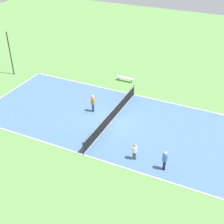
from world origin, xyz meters
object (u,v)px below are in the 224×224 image
(bench, at_px, (125,78))
(tennis_ball_midcourt, at_px, (169,121))
(player_far_white, at_px, (134,151))
(tennis_ball_right_alley, at_px, (151,120))
(player_center_orange, at_px, (93,102))
(player_near_blue, at_px, (165,159))
(tennis_net, at_px, (112,115))
(tennis_ball_left_sideline, at_px, (87,91))
(fence_post_back_right, at_px, (10,54))

(bench, bearing_deg, tennis_ball_midcourt, 140.16)
(bench, xyz_separation_m, player_far_white, (-11.66, -5.76, 0.41))
(player_far_white, height_order, tennis_ball_right_alley, player_far_white)
(bench, xyz_separation_m, tennis_ball_right_alley, (-6.22, -5.18, -0.34))
(player_center_orange, xyz_separation_m, player_near_blue, (-4.73, -8.32, -0.07))
(tennis_net, distance_m, bench, 7.92)
(bench, distance_m, tennis_ball_left_sideline, 4.62)
(player_near_blue, xyz_separation_m, tennis_ball_left_sideline, (8.01, 10.75, -0.88))
(tennis_ball_left_sideline, height_order, fence_post_back_right, fence_post_back_right)
(tennis_ball_left_sideline, bearing_deg, tennis_ball_midcourt, -100.92)
(player_near_blue, height_order, tennis_ball_midcourt, player_near_blue)
(tennis_net, bearing_deg, tennis_ball_left_sideline, 50.27)
(player_near_blue, xyz_separation_m, tennis_ball_right_alley, (5.57, 2.93, -0.88))
(bench, bearing_deg, tennis_ball_left_sideline, 55.01)
(bench, distance_m, tennis_ball_midcourt, 8.71)
(tennis_ball_right_alley, bearing_deg, player_far_white, -173.91)
(player_far_white, distance_m, fence_post_back_right, 19.75)
(player_center_orange, relative_size, player_near_blue, 1.07)
(player_far_white, height_order, tennis_ball_midcourt, player_far_white)
(bench, bearing_deg, tennis_ball_right_alley, 129.78)
(tennis_net, xyz_separation_m, tennis_ball_left_sideline, (3.88, 4.67, -0.53))
(player_near_blue, height_order, fence_post_back_right, fence_post_back_right)
(bench, height_order, fence_post_back_right, fence_post_back_right)
(player_center_orange, height_order, tennis_ball_midcourt, player_center_orange)
(player_far_white, height_order, player_near_blue, player_near_blue)
(player_far_white, xyz_separation_m, player_near_blue, (-0.13, -2.35, 0.14))
(player_center_orange, height_order, fence_post_back_right, fence_post_back_right)
(tennis_ball_midcourt, bearing_deg, player_center_orange, 102.12)
(tennis_ball_right_alley, xyz_separation_m, tennis_ball_left_sideline, (2.44, 7.82, 0.00))
(bench, relative_size, player_center_orange, 1.07)
(player_far_white, relative_size, tennis_ball_right_alley, 20.50)
(fence_post_back_right, bearing_deg, player_center_orange, -104.86)
(bench, bearing_deg, tennis_net, 104.80)
(player_far_white, bearing_deg, tennis_ball_midcourt, 65.28)
(player_near_blue, distance_m, tennis_ball_midcourt, 6.43)
(tennis_net, xyz_separation_m, tennis_ball_right_alley, (1.43, -3.16, -0.53))
(bench, xyz_separation_m, player_near_blue, (-11.79, -8.11, 0.55))
(tennis_ball_right_alley, height_order, tennis_ball_left_sideline, same)
(tennis_ball_midcourt, bearing_deg, bench, 50.16)
(tennis_net, relative_size, player_center_orange, 6.00)
(player_far_white, height_order, player_center_orange, player_center_orange)
(player_far_white, xyz_separation_m, tennis_ball_left_sideline, (7.88, 8.40, -0.74))
(tennis_net, xyz_separation_m, player_near_blue, (-4.13, -6.09, 0.35))
(tennis_ball_midcourt, xyz_separation_m, fence_post_back_right, (1.73, 18.99, 2.44))
(player_center_orange, bearing_deg, tennis_ball_left_sideline, -168.02)
(tennis_ball_midcourt, height_order, tennis_ball_right_alley, same)
(tennis_ball_midcourt, bearing_deg, fence_post_back_right, 84.80)
(player_near_blue, distance_m, tennis_ball_left_sideline, 13.44)
(bench, bearing_deg, player_center_orange, 88.31)
(player_center_orange, bearing_deg, tennis_ball_midcourt, 77.52)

